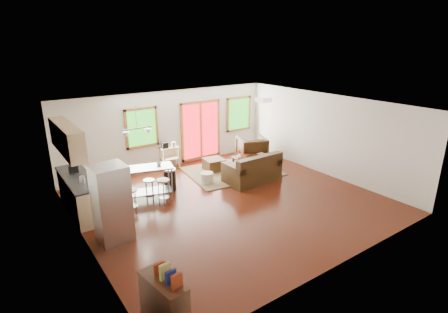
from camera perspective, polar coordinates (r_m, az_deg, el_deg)
floor at (r=9.56m, az=1.04°, el=-7.36°), size 7.50×7.00×0.02m
ceiling at (r=8.75m, az=1.14°, el=8.28°), size 7.50×7.00×0.02m
back_wall at (r=11.98m, az=-8.87°, el=4.42°), size 7.50×0.02×2.60m
left_wall at (r=7.63m, az=-22.48°, el=-4.98°), size 0.02×7.00×2.60m
right_wall at (r=11.61m, az=16.30°, el=3.45°), size 0.02×7.00×2.60m
front_wall at (r=6.77m, az=19.02°, el=-7.55°), size 7.50×0.02×2.60m
window_left at (r=11.50m, az=-13.28°, el=4.59°), size 1.10×0.05×1.30m
french_doors at (r=12.54m, az=-3.81°, el=4.29°), size 1.60×0.05×2.10m
window_right at (r=13.39m, az=2.42°, el=6.97°), size 1.10×0.05×1.30m
rug at (r=11.64m, az=1.34°, el=-2.41°), size 3.17×2.59×0.03m
loveseat at (r=10.78m, az=4.73°, el=-2.27°), size 1.70×0.99×0.89m
coffee_table at (r=11.96m, az=3.77°, el=-0.19°), size 1.02×0.64×0.40m
armchair at (r=12.58m, az=4.55°, el=1.43°), size 1.20×1.16×0.98m
ottoman at (r=11.68m, az=-1.65°, el=-1.34°), size 0.69×0.69×0.41m
pouf at (r=10.66m, az=-2.82°, el=-3.53°), size 0.51×0.51×0.34m
vase at (r=11.66m, az=2.53°, el=0.16°), size 0.16×0.17×0.28m
book at (r=11.93m, az=3.10°, el=0.84°), size 0.23×0.03×0.31m
cabinets at (r=9.37m, az=-23.02°, el=-3.23°), size 0.64×2.24×2.30m
refrigerator at (r=7.84m, az=-17.78°, el=-7.33°), size 0.73×0.69×1.72m
island at (r=9.58m, az=-12.83°, el=-3.44°), size 1.62×0.99×0.96m
cup at (r=9.59m, az=-10.60°, el=-1.02°), size 0.13×0.10×0.12m
bar_stool_a at (r=9.03m, az=-14.89°, el=-6.20°), size 0.35×0.35×0.65m
bar_stool_b at (r=9.54m, az=-12.11°, el=-4.66°), size 0.38×0.38×0.64m
bar_stool_c at (r=9.31m, az=-9.89°, el=-4.79°), size 0.43×0.43×0.70m
trash_can at (r=10.24m, az=-8.82°, el=-3.70°), size 0.39×0.39×0.66m
kitchen_cart at (r=11.89m, az=-9.00°, el=1.03°), size 0.64×0.43×0.94m
bookshelf at (r=5.78m, az=-9.74°, el=-22.20°), size 0.47×0.92×1.04m
ceiling_flush at (r=10.22m, az=6.48°, el=9.18°), size 0.35×0.35×0.12m
pendant_light at (r=9.31m, az=-13.98°, el=3.87°), size 0.80×0.18×0.79m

